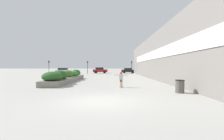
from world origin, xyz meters
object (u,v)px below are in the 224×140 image
Objects in this scene: car_center_right at (128,70)px; traffic_light_left at (88,65)px; trash_bin at (180,86)px; traffic_light_far_left at (49,65)px; skateboard at (121,86)px; skateboarder at (121,77)px; car_center_left at (63,70)px; car_leftmost at (100,70)px; car_rightmost at (163,70)px; traffic_light_right at (132,65)px.

traffic_light_left reaches higher than car_center_right.
traffic_light_far_left is at bearing 127.95° from trash_bin.
skateboard is 0.60× the size of skateboarder.
skateboard is 0.19× the size of car_center_right.
skateboard is at bearing 26.86° from car_center_left.
traffic_light_left is (-7.35, 24.47, 1.37)m from skateboarder.
trash_bin is 34.41m from traffic_light_far_left.
car_center_right is at bearing 93.70° from car_leftmost.
car_rightmost is (9.27, 32.29, 0.33)m from trash_bin.
car_leftmost reaches higher than car_center_right.
car_center_left reaches higher than trash_bin.
car_rightmost is at bearing 9.70° from traffic_light_far_left.
car_center_right is at bearing 84.61° from skateboard.
trash_bin is 0.23× the size of car_rightmost.
car_center_left is at bearing -93.58° from car_rightmost.
traffic_light_far_left is at bearing -74.13° from car_center_right.
car_leftmost is at bearing 23.17° from traffic_light_far_left.
trash_bin is at bearing -16.01° from car_rightmost.
car_center_right is 6.09m from traffic_light_right.
traffic_light_right is at bearing -1.39° from traffic_light_left.
traffic_light_far_left is at bearing -80.30° from car_rightmost.
car_leftmost is 1.25× the size of traffic_light_left.
car_center_left reaches higher than car_center_right.
traffic_light_left is (-2.74, -5.12, 1.38)m from car_leftmost.
car_center_right is 9.71m from car_rightmost.
traffic_light_far_left reaches higher than traffic_light_left.
traffic_light_right is at bearing 57.35° from car_leftmost.
car_rightmost is at bearing 67.12° from skateboarder.
skateboard is 0.19× the size of car_leftmost.
skateboarder is at bearing -54.74° from traffic_light_far_left.
car_rightmost is 1.21× the size of traffic_light_right.
car_rightmost is 30.88m from traffic_light_far_left.
trash_bin is 0.22× the size of car_leftmost.
traffic_light_far_left is at bearing -66.83° from car_leftmost.
skateboarder is at bearing -102.64° from skateboard.
skateboard is 32.28m from car_rightmost.
skateboarder is 1.41× the size of trash_bin.
traffic_light_far_left reaches higher than traffic_light_right.
car_leftmost is 1.27× the size of traffic_light_right.
traffic_light_right is at bearing 82.46° from skateboard.
skateboard is 4.94m from trash_bin.
traffic_light_far_left reaches higher than car_leftmost.
traffic_light_far_left reaches higher than car_rightmost.
skateboard is at bearing -98.94° from traffic_light_right.
skateboard is 0.20× the size of car_rightmost.
skateboarder is at bearing 8.84° from car_leftmost.
car_center_right is (-0.42, 32.99, 0.33)m from trash_bin.
traffic_light_right reaches higher than trash_bin.
skateboarder is 0.28× the size of car_center_left.
skateboard is at bearing 8.84° from car_leftmost.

